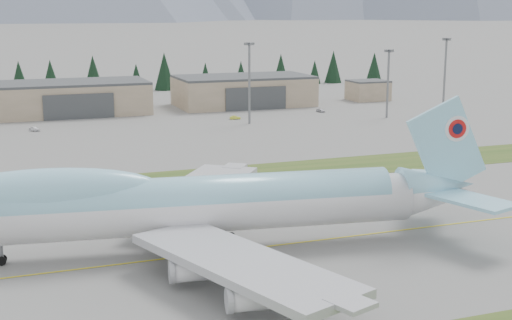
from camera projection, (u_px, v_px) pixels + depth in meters
name	position (u px, v px, depth m)	size (l,w,h in m)	color
ground	(289.00, 244.00, 106.55)	(7000.00, 7000.00, 0.00)	slate
grass_strip_far	(205.00, 178.00, 147.87)	(400.00, 18.00, 0.08)	#304D1B
taxiway_line_main	(289.00, 244.00, 106.55)	(400.00, 0.40, 0.02)	gold
boeing_747_freighter	(196.00, 203.00, 102.13)	(82.62, 70.36, 21.67)	white
hangar_center	(74.00, 98.00, 238.01)	(48.00, 26.60, 10.80)	gray
hangar_right	(244.00, 91.00, 258.23)	(48.00, 26.60, 10.80)	gray
control_shed	(368.00, 90.00, 273.67)	(14.00, 12.00, 7.60)	gray
floodlight_masts	(178.00, 72.00, 207.50)	(206.18, 9.77, 24.96)	slate
service_vehicle_a	(35.00, 131.00, 204.77)	(1.58, 3.90, 1.33)	white
service_vehicle_b	(235.00, 119.00, 226.61)	(1.22, 3.47, 1.14)	#CBD735
service_vehicle_c	(321.00, 112.00, 242.49)	(1.56, 3.83, 1.11)	silver
conifer_belt	(114.00, 75.00, 302.53)	(276.07, 13.76, 16.21)	black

